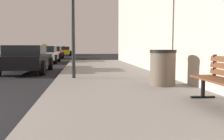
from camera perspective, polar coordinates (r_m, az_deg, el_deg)
name	(u,v)px	position (r m, az deg, el deg)	size (l,w,h in m)	color
sidewalk	(156,119)	(3.89, 10.24, -11.28)	(4.00, 32.00, 0.15)	gray
trash_bin	(163,68)	(6.69, 11.85, 0.57)	(0.71, 0.71, 0.97)	brown
car_black	(27,59)	(12.02, -19.47, 2.51)	(2.06, 4.10, 1.27)	black
car_white	(45,54)	(19.07, -15.44, 3.58)	(1.99, 4.25, 1.43)	white
car_red	(53,52)	(26.05, -13.72, 4.06)	(2.02, 4.59, 1.27)	red
car_yellow	(64,51)	(34.85, -11.26, 4.40)	(2.03, 4.04, 1.27)	yellow
car_silver	(64,50)	(43.55, -11.27, 4.58)	(1.97, 4.50, 1.43)	#B7B7BF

